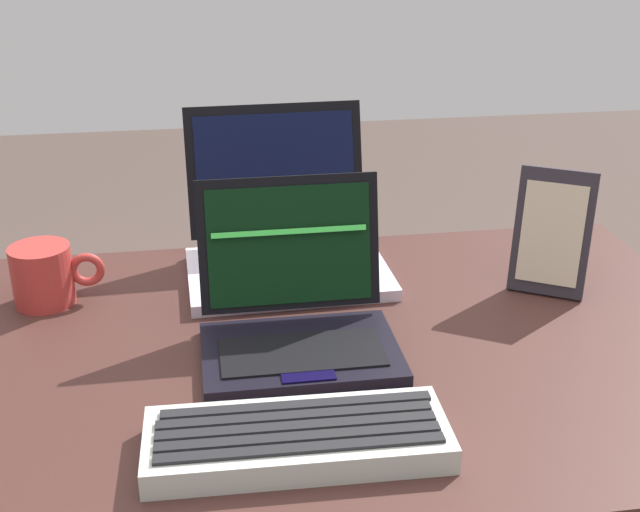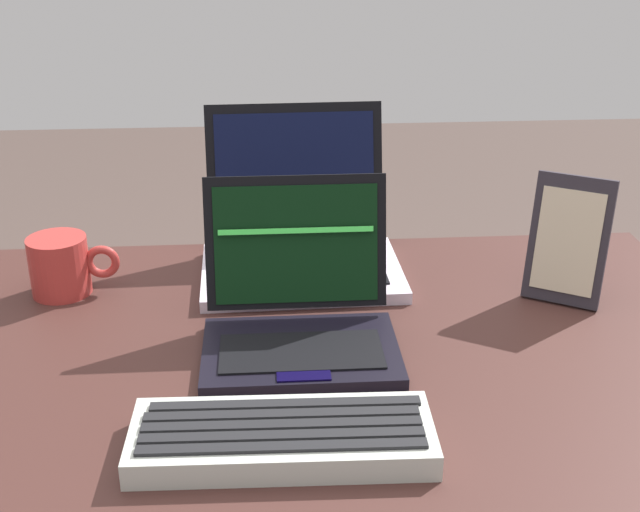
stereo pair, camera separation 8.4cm
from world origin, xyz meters
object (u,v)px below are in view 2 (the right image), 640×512
(external_keyboard, at_px, (282,437))
(photo_frame, at_px, (568,241))
(laptop_front, at_px, (299,316))
(laptop_rear, at_px, (300,240))
(coffee_mug, at_px, (61,266))

(external_keyboard, distance_m, photo_frame, 0.57)
(laptop_front, height_order, photo_frame, laptop_front)
(laptop_front, relative_size, external_keyboard, 0.77)
(laptop_rear, height_order, coffee_mug, laptop_rear)
(laptop_rear, relative_size, photo_frame, 1.66)
(laptop_front, bearing_deg, photo_frame, 15.30)
(photo_frame, bearing_deg, laptop_front, -164.70)
(laptop_front, xyz_separation_m, external_keyboard, (-0.03, -0.24, -0.03))
(laptop_front, bearing_deg, coffee_mug, 151.98)
(photo_frame, height_order, coffee_mug, photo_frame)
(laptop_rear, relative_size, external_keyboard, 0.95)
(external_keyboard, xyz_separation_m, photo_frame, (0.44, 0.35, 0.08))
(external_keyboard, height_order, photo_frame, photo_frame)
(photo_frame, xyz_separation_m, coffee_mug, (-0.77, 0.08, -0.05))
(photo_frame, bearing_deg, laptop_rear, 159.64)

